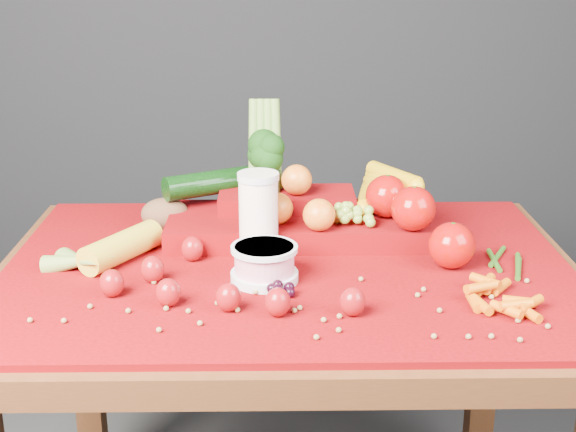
{
  "coord_description": "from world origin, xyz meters",
  "views": [
    {
      "loc": [
        -0.02,
        -1.39,
        1.33
      ],
      "look_at": [
        0.0,
        0.02,
        0.85
      ],
      "focal_mm": 50.0,
      "sensor_mm": 36.0,
      "label": 1
    }
  ],
  "objects_px": {
    "table": "(288,316)",
    "yogurt_bowl": "(264,262)",
    "milk_glass": "(258,213)",
    "produce_mound": "(314,209)"
  },
  "relations": [
    {
      "from": "yogurt_bowl",
      "to": "milk_glass",
      "type": "bearing_deg",
      "value": 96.06
    },
    {
      "from": "table",
      "to": "yogurt_bowl",
      "type": "distance_m",
      "value": 0.17
    },
    {
      "from": "yogurt_bowl",
      "to": "produce_mound",
      "type": "xyz_separation_m",
      "value": [
        0.1,
        0.23,
        0.02
      ]
    },
    {
      "from": "produce_mound",
      "to": "table",
      "type": "bearing_deg",
      "value": -110.05
    },
    {
      "from": "table",
      "to": "yogurt_bowl",
      "type": "xyz_separation_m",
      "value": [
        -0.04,
        -0.08,
        0.14
      ]
    },
    {
      "from": "milk_glass",
      "to": "yogurt_bowl",
      "type": "relative_size",
      "value": 1.39
    },
    {
      "from": "table",
      "to": "produce_mound",
      "type": "height_order",
      "value": "produce_mound"
    },
    {
      "from": "milk_glass",
      "to": "produce_mound",
      "type": "distance_m",
      "value": 0.16
    },
    {
      "from": "table",
      "to": "yogurt_bowl",
      "type": "relative_size",
      "value": 9.13
    },
    {
      "from": "table",
      "to": "milk_glass",
      "type": "xyz_separation_m",
      "value": [
        -0.06,
        0.03,
        0.2
      ]
    }
  ]
}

